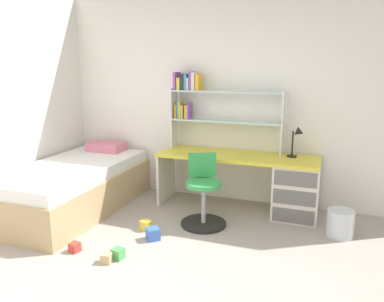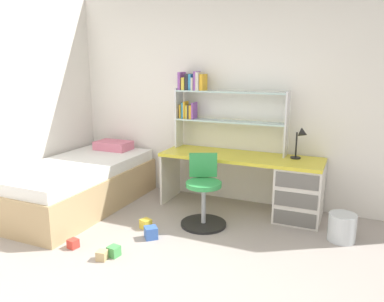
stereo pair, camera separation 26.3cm
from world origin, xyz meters
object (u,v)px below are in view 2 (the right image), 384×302
Objects in this scene: bed_platform at (78,184)px; toy_block_green_2 at (114,251)px; bookshelf_hutch at (213,102)px; toy_block_yellow_3 at (146,224)px; toy_block_blue_1 at (151,233)px; swivel_chair at (203,198)px; toy_block_natural_4 at (102,255)px; toy_block_red_0 at (73,244)px; desk_lamp at (302,138)px; desk at (282,185)px; waste_bin at (342,227)px.

toy_block_green_2 is (1.17, -0.91, -0.24)m from bed_platform.
toy_block_green_2 is at bearing -37.75° from bed_platform.
bookshelf_hutch is 14.39× the size of toy_block_green_2.
toy_block_yellow_3 is (-0.34, -1.16, -1.26)m from bookshelf_hutch.
swivel_chair is at bearing 56.98° from toy_block_blue_1.
bed_platform is 1.53m from toy_block_natural_4.
toy_block_blue_1 is at bearing 39.47° from toy_block_red_0.
toy_block_red_0 is 1.01× the size of toy_block_natural_4.
bookshelf_hutch reaches higher than toy_block_blue_1.
bed_platform reaches higher than toy_block_green_2.
toy_block_red_0 is at bearing -132.46° from swivel_chair.
toy_block_green_2 is (-1.45, -1.73, -0.90)m from desk_lamp.
desk is 21.74× the size of toy_block_red_0.
waste_bin is (1.67, -0.59, -1.17)m from bookshelf_hutch.
toy_block_green_2 is 0.67m from toy_block_yellow_3.
toy_block_blue_1 is at bearing -47.51° from toy_block_yellow_3.
bed_platform is 23.30× the size of toy_block_natural_4.
toy_block_yellow_3 is at bearing -144.62° from desk_lamp.
toy_block_blue_1 reaches higher than toy_block_green_2.
toy_block_yellow_3 is at bearing -106.55° from bookshelf_hutch.
toy_block_red_0 is 0.79m from toy_block_blue_1.
swivel_chair is 7.95× the size of toy_block_green_2.
toy_block_natural_4 is at bearing -100.61° from bookshelf_hutch.
toy_block_yellow_3 is at bearing -143.57° from desk.
bookshelf_hutch is at bearing 31.93° from bed_platform.
desk is at bearing 43.74° from toy_block_red_0.
waste_bin is 2.29× the size of toy_block_blue_1.
toy_block_blue_1 reaches higher than toy_block_red_0.
desk is 19.55× the size of toy_block_green_2.
swivel_chair is 0.71m from toy_block_yellow_3.
swivel_chair reaches higher than toy_block_red_0.
swivel_chair is (0.20, -0.79, -1.00)m from bookshelf_hutch.
bookshelf_hutch is 5.01× the size of waste_bin.
bed_platform is at bearing 142.25° from toy_block_green_2.
toy_block_natural_4 is at bearing -10.79° from toy_block_red_0.
toy_block_blue_1 is (-1.13, -1.16, -0.33)m from desk.
bed_platform is 3.17m from waste_bin.
waste_bin is 3.19× the size of toy_block_red_0.
desk_lamp reaches higher than desk.
toy_block_red_0 is at bearing -112.58° from bookshelf_hutch.
toy_block_natural_4 is at bearing -129.45° from desk_lamp.
desk is 0.59m from desk_lamp.
waste_bin is 2.44m from toy_block_natural_4.
swivel_chair is at bearing -172.38° from waste_bin.
waste_bin is at bearing -29.76° from desk.
bookshelf_hutch reaches higher than waste_bin.
toy_block_blue_1 is (-1.84, -0.76, -0.08)m from waste_bin.
swivel_chair is 6.33× the size of toy_block_blue_1.
toy_block_blue_1 is (-0.37, -0.56, -0.26)m from swivel_chair.
toy_block_red_0 is (-1.74, -1.66, -0.35)m from desk.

